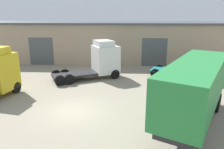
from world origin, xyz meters
name	(u,v)px	position (x,y,z in m)	size (l,w,h in m)	color
ground_plane	(74,112)	(0.00, 0.00, 0.00)	(60.00, 60.00, 0.00)	gray
warehouse_building	(100,41)	(0.00, 17.53, 2.73)	(33.95, 7.58, 5.45)	tan
container_trailer_green	(195,85)	(7.73, -1.32, 2.52)	(6.48, 9.16, 3.95)	#28843D
tractor_unit_white	(100,60)	(1.00, 8.58, 1.84)	(7.19, 5.24, 3.94)	silver
flatbed_truck_orange	(203,68)	(11.53, 8.01, 1.29)	(7.58, 4.85, 2.68)	orange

